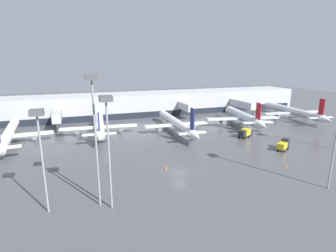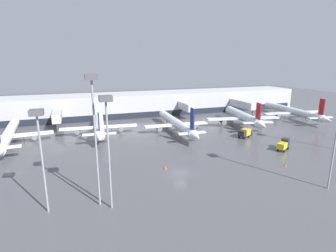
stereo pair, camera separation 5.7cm
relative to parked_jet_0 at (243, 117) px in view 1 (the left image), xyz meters
The scene contains 14 objects.
ground_plane 46.31m from the parked_jet_0, 140.32° to the right, with size 320.00×320.00×0.00m, color #4C4C51.
terminal_building 47.91m from the parked_jet_0, 137.60° to the left, with size 160.00×31.31×9.00m.
parked_jet_0 is the anchor object (origin of this frame).
parked_jet_1 48.49m from the parked_jet_0, behind, with size 23.12×32.62×8.85m.
parked_jet_2 26.04m from the parked_jet_0, ahead, with size 24.98×38.70×9.68m.
parked_jet_4 24.78m from the parked_jet_0, behind, with size 20.61×37.71×9.90m.
parked_jet_5 72.44m from the parked_jet_0, behind, with size 22.65×37.72×9.24m.
service_truck_0 26.01m from the parked_jet_0, 102.40° to the right, with size 4.80×3.68×2.82m.
service_truck_1 15.08m from the parked_jet_0, 123.19° to the right, with size 4.40×3.46×2.52m.
traffic_cone_0 46.38m from the parked_jet_0, 144.67° to the right, with size 0.45×0.45×0.71m.
traffic_cone_2 36.59m from the parked_jet_0, 110.80° to the right, with size 0.40×0.40×0.63m.
apron_light_mast_0 64.90m from the parked_jet_0, 144.88° to the right, with size 1.80×1.80×20.25m.
apron_light_mast_3 70.29m from the parked_jet_0, 148.81° to the right, with size 1.80×1.80×15.60m.
apron_light_mast_4 64.14m from the parked_jet_0, 142.90° to the right, with size 1.80×1.80×17.37m.
Camera 1 is at (-18.87, -45.65, 21.98)m, focal length 28.00 mm.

